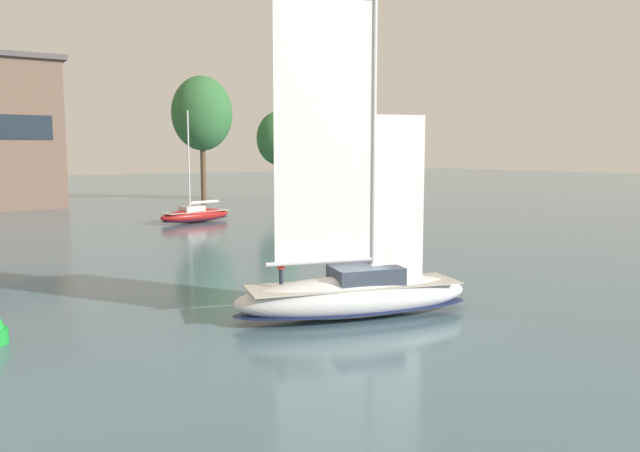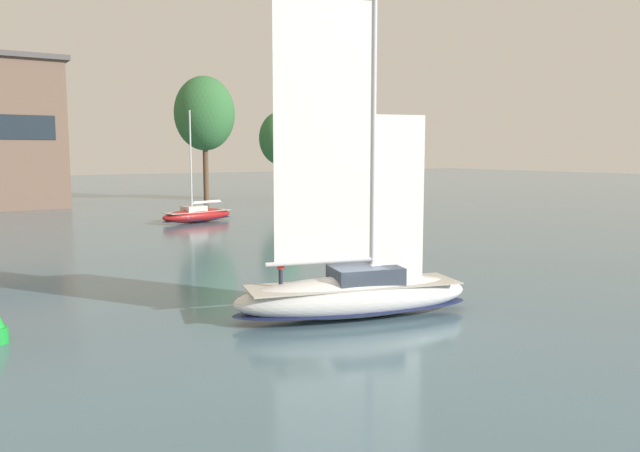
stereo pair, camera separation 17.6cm
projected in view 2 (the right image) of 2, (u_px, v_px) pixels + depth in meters
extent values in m
plane|color=slate|center=(354.00, 316.00, 29.66)|extent=(400.00, 400.00, 0.00)
cylinder|color=brown|center=(206.00, 167.00, 100.17)|extent=(0.85, 0.85, 10.68)
ellipsoid|color=#336B38|center=(205.00, 113.00, 99.16)|extent=(9.61, 9.61, 11.75)
cylinder|color=brown|center=(281.00, 177.00, 99.32)|extent=(0.61, 0.61, 7.64)
ellipsoid|color=#336B38|center=(281.00, 138.00, 98.60)|extent=(6.87, 6.87, 8.40)
ellipsoid|color=silver|center=(354.00, 296.00, 29.54)|extent=(11.99, 6.08, 1.96)
ellipsoid|color=#19234C|center=(354.00, 307.00, 29.61)|extent=(12.11, 6.15, 0.24)
cube|color=#BCB7A8|center=(354.00, 285.00, 29.47)|extent=(10.52, 5.23, 0.06)
cube|color=#333D4C|center=(365.00, 275.00, 29.60)|extent=(3.71, 3.02, 0.81)
cylinder|color=silver|center=(374.00, 130.00, 28.90)|extent=(0.23, 0.23, 14.44)
cylinder|color=silver|center=(320.00, 262.00, 28.83)|extent=(5.07, 1.52, 0.20)
cube|color=white|center=(325.00, 133.00, 28.20)|extent=(4.63, 1.25, 11.84)
cube|color=white|center=(400.00, 199.00, 29.69)|extent=(2.46, 0.67, 7.94)
cylinder|color=#232838|center=(281.00, 278.00, 28.75)|extent=(0.24, 0.24, 0.85)
cylinder|color=red|center=(281.00, 262.00, 28.66)|extent=(0.42, 0.42, 0.65)
sphere|color=tan|center=(281.00, 252.00, 28.61)|extent=(0.24, 0.24, 0.24)
ellipsoid|color=maroon|center=(197.00, 215.00, 69.54)|extent=(9.19, 4.46, 1.51)
ellipsoid|color=#19234C|center=(198.00, 219.00, 69.59)|extent=(9.28, 4.51, 0.18)
cube|color=#BCB7A8|center=(197.00, 211.00, 69.49)|extent=(8.07, 3.83, 0.06)
cube|color=beige|center=(194.00, 209.00, 69.13)|extent=(2.81, 2.26, 0.62)
cylinder|color=silver|center=(191.00, 161.00, 68.33)|extent=(0.18, 0.18, 11.07)
cylinder|color=silver|center=(207.00, 203.00, 70.30)|extent=(3.91, 1.07, 0.15)
cylinder|color=white|center=(207.00, 202.00, 70.28)|extent=(3.55, 1.06, 0.24)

